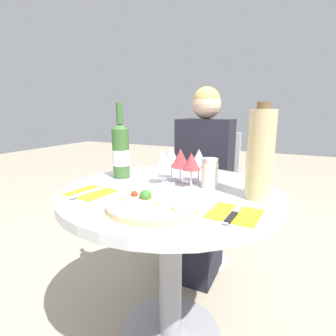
% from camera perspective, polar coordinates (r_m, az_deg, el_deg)
% --- Properties ---
extents(ground_plane, '(12.00, 12.00, 0.00)m').
position_cam_1_polar(ground_plane, '(1.46, 0.50, -32.58)').
color(ground_plane, '#9E937F').
rests_on(ground_plane, ground).
extents(dining_table, '(0.89, 0.89, 0.72)m').
position_cam_1_polar(dining_table, '(1.14, 0.56, -12.43)').
color(dining_table, gray).
rests_on(dining_table, ground_plane).
extents(chair_behind_diner, '(0.38, 0.38, 0.89)m').
position_cam_1_polar(chair_behind_diner, '(1.85, 8.36, -6.47)').
color(chair_behind_diner, silver).
rests_on(chair_behind_diner, ground_plane).
extents(seated_diner, '(0.34, 0.44, 1.18)m').
position_cam_1_polar(seated_diner, '(1.70, 7.00, -5.02)').
color(seated_diner, black).
rests_on(seated_diner, ground_plane).
extents(pizza_large, '(0.30, 0.30, 0.05)m').
position_cam_1_polar(pizza_large, '(0.87, -3.37, -7.89)').
color(pizza_large, '#E5C17F').
rests_on(pizza_large, dining_table).
extents(wine_bottle, '(0.08, 0.08, 0.35)m').
position_cam_1_polar(wine_bottle, '(1.25, -10.23, 3.70)').
color(wine_bottle, '#38602D').
rests_on(wine_bottle, dining_table).
extents(tall_carafe, '(0.09, 0.09, 0.34)m').
position_cam_1_polar(tall_carafe, '(0.98, 19.46, 2.81)').
color(tall_carafe, tan).
rests_on(tall_carafe, dining_table).
extents(sugar_shaker, '(0.07, 0.07, 0.12)m').
position_cam_1_polar(sugar_shaker, '(1.09, 9.07, -1.13)').
color(sugar_shaker, silver).
rests_on(sugar_shaker, dining_table).
extents(wine_glass_front_right, '(0.08, 0.08, 0.15)m').
position_cam_1_polar(wine_glass_front_right, '(1.08, 5.09, 1.28)').
color(wine_glass_front_right, silver).
rests_on(wine_glass_front_right, dining_table).
extents(wine_glass_back_right, '(0.08, 0.08, 0.15)m').
position_cam_1_polar(wine_glass_back_right, '(1.16, 6.72, 2.10)').
color(wine_glass_back_right, silver).
rests_on(wine_glass_back_right, dining_table).
extents(wine_glass_center, '(0.08, 0.08, 0.15)m').
position_cam_1_polar(wine_glass_center, '(1.14, 2.81, 2.05)').
color(wine_glass_center, silver).
rests_on(wine_glass_center, dining_table).
extents(wine_glass_back_left, '(0.07, 0.07, 0.15)m').
position_cam_1_polar(wine_glass_back_left, '(1.21, 0.77, 2.70)').
color(wine_glass_back_left, silver).
rests_on(wine_glass_back_left, dining_table).
extents(wine_glass_front_left, '(0.08, 0.08, 0.15)m').
position_cam_1_polar(wine_glass_front_left, '(1.13, -1.23, 1.79)').
color(wine_glass_front_left, silver).
rests_on(wine_glass_front_left, dining_table).
extents(place_setting_left, '(0.16, 0.19, 0.01)m').
position_cam_1_polar(place_setting_left, '(1.06, -16.62, -5.11)').
color(place_setting_left, yellow).
rests_on(place_setting_left, dining_table).
extents(place_setting_right, '(0.16, 0.19, 0.01)m').
position_cam_1_polar(place_setting_right, '(0.84, 14.23, -9.62)').
color(place_setting_right, yellow).
rests_on(place_setting_right, dining_table).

